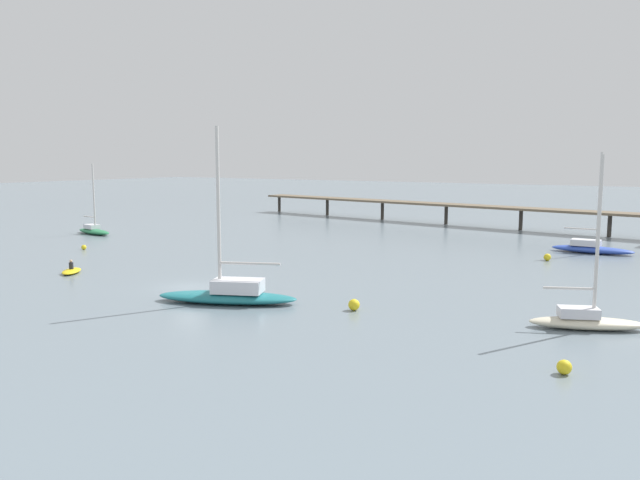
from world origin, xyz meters
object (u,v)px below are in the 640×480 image
sailboat_teal (229,293)px  mooring_buoy_near (354,305)px  sailboat_blue (591,247)px  dinghy_yellow (71,271)px  sailboat_green (94,230)px  mooring_buoy_outer (547,257)px  mooring_buoy_mid (564,367)px  pier (533,201)px  mooring_buoy_inner (84,247)px  sailboat_cream (586,318)px

sailboat_teal → mooring_buoy_near: size_ratio=15.87×
sailboat_blue → dinghy_yellow: (-34.72, -35.05, -0.43)m
sailboat_green → mooring_buoy_near: (47.34, -17.62, -0.21)m
mooring_buoy_outer → mooring_buoy_mid: size_ratio=1.00×
pier → mooring_buoy_inner: pier is taller
pier → mooring_buoy_outer: bearing=-73.2°
mooring_buoy_near → mooring_buoy_inner: (-36.77, 8.06, -0.10)m
sailboat_green → mooring_buoy_outer: (53.19, 8.94, -0.24)m
mooring_buoy_outer → mooring_buoy_inner: (-42.62, -18.50, -0.07)m
sailboat_cream → sailboat_green: size_ratio=1.10×
sailboat_blue → mooring_buoy_mid: size_ratio=15.29×
sailboat_green → dinghy_yellow: bearing=-41.7°
mooring_buoy_near → mooring_buoy_mid: bearing=-21.5°
mooring_buoy_near → sailboat_teal: bearing=-162.5°
pier → mooring_buoy_outer: (7.23, -23.91, -3.55)m
sailboat_cream → mooring_buoy_near: bearing=-166.5°
pier → dinghy_yellow: size_ratio=22.00×
sailboat_teal → mooring_buoy_near: sailboat_teal is taller
pier → dinghy_yellow: bearing=-115.7°
pier → mooring_buoy_mid: size_ratio=103.78×
pier → sailboat_green: (-45.96, -32.85, -3.31)m
sailboat_cream → sailboat_green: bearing=166.5°
sailboat_green → mooring_buoy_mid: (60.98, -22.98, -0.24)m
sailboat_blue → mooring_buoy_near: 34.87m
sailboat_cream → pier: bearing=107.0°
sailboat_blue → mooring_buoy_outer: sailboat_blue is taller
sailboat_green → mooring_buoy_near: bearing=-20.4°
sailboat_cream → mooring_buoy_inner: size_ratio=18.69×
sailboat_cream → sailboat_blue: size_ratio=0.96×
pier → sailboat_green: bearing=-144.4°
sailboat_teal → mooring_buoy_mid: (21.66, -2.83, -0.36)m
mooring_buoy_outer → mooring_buoy_inner: size_ratio=1.28×
pier → mooring_buoy_mid: 57.92m
sailboat_teal → sailboat_cream: bearing=15.0°
pier → mooring_buoy_outer: pier is taller
mooring_buoy_mid → sailboat_cream: bearing=93.5°
sailboat_green → mooring_buoy_outer: sailboat_green is taller
sailboat_cream → mooring_buoy_mid: bearing=-86.5°
mooring_buoy_inner → mooring_buoy_mid: bearing=-14.9°
sailboat_teal → dinghy_yellow: size_ratio=3.70×
sailboat_cream → mooring_buoy_outer: size_ratio=14.62×
sailboat_teal → mooring_buoy_outer: 32.23m
sailboat_blue → sailboat_cream: bearing=-81.4°
pier → mooring_buoy_mid: (15.02, -55.83, -3.55)m
sailboat_cream → sailboat_green: (-60.45, 14.47, -0.06)m
dinghy_yellow → mooring_buoy_near: (26.22, 1.22, 0.16)m
sailboat_green → dinghy_yellow: (21.11, -18.84, -0.37)m
pier → sailboat_blue: 19.62m
sailboat_blue → dinghy_yellow: bearing=-134.7°
sailboat_cream → sailboat_blue: bearing=98.6°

